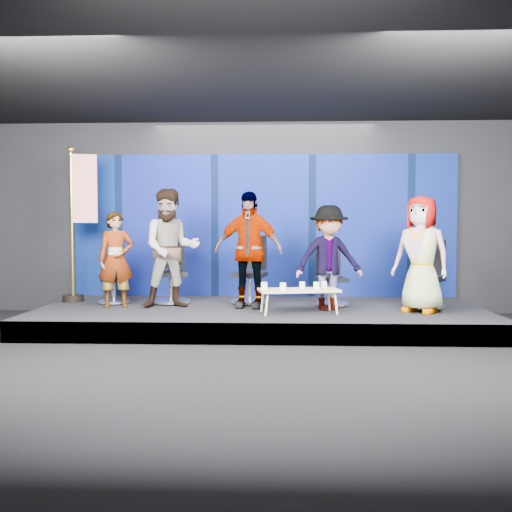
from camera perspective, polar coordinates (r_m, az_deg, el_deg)
The scene contains 21 objects.
ground at distance 6.72m, azimuth -0.24°, elevation -10.70°, with size 10.00×10.00×0.00m, color black.
room_walls at distance 6.58m, azimuth -0.25°, elevation 10.31°, with size 10.02×8.02×3.51m.
riser at distance 9.14m, azimuth 0.48°, elevation -6.07°, with size 7.00×3.00×0.30m, color black.
backdrop at distance 10.48m, azimuth 0.74°, elevation 3.05°, with size 7.00×0.08×2.60m, color #071A52.
chair_a at distance 9.85m, azimuth -14.07°, elevation -2.82°, with size 0.68×0.68×0.94m.
panelist_a at distance 9.31m, azimuth -13.82°, elevation -0.36°, with size 0.55×0.36×1.52m, color black.
chair_b at distance 9.66m, azimuth -8.49°, elevation -2.43°, with size 0.79×0.79×1.16m.
panelist_b at distance 9.11m, azimuth -8.50°, elevation 0.77°, with size 0.91×0.71×1.88m, color black.
chair_c at distance 9.53m, azimuth -0.55°, elevation -2.53°, with size 0.73×0.73×1.13m.
panelist_c at distance 8.99m, azimuth -0.78°, elevation 0.62°, with size 1.08×0.45×1.84m, color black.
chair_d at distance 9.36m, azimuth 7.49°, elevation -2.94°, with size 0.65×0.65×1.00m.
panelist_d at distance 8.83m, azimuth 7.30°, elevation -0.17°, with size 1.04×0.60×1.61m, color black.
chair_e at distance 9.38m, azimuth 16.67°, elevation -2.86°, with size 0.85×0.85×1.08m.
panelist_e at distance 8.85m, azimuth 16.19°, elevation 0.16°, with size 0.85×0.55×1.74m, color black.
coffee_table at distance 8.48m, azimuth 4.30°, elevation -3.50°, with size 1.25×0.71×0.36m.
mug_a at distance 8.38m, azimuth 0.82°, elevation -3.00°, with size 0.09×0.09×0.11m, color silver.
mug_b at distance 8.29m, azimuth 2.71°, elevation -3.07°, with size 0.09×0.09×0.11m, color silver.
mug_c at distance 8.54m, azimuth 4.64°, elevation -2.92°, with size 0.08×0.08×0.10m, color silver.
mug_d at distance 8.48m, azimuth 6.06°, elevation -2.96°, with size 0.09×0.09×0.10m, color silver.
mug_e at distance 8.66m, azimuth 6.82°, elevation -2.85°, with size 0.09×0.09×0.10m, color silver.
flag_stand at distance 10.19m, azimuth -17.21°, elevation 3.50°, with size 0.61×0.35×2.65m.
Camera 1 is at (0.30, -6.52, 1.59)m, focal length 40.00 mm.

